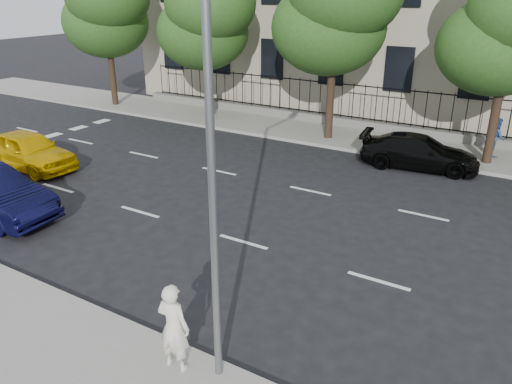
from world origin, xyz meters
TOP-DOWN VIEW (x-y plane):
  - ground at (0.00, 0.00)m, footprint 120.00×120.00m
  - near_sidewalk at (0.00, -4.00)m, footprint 60.00×4.00m
  - far_sidewalk at (0.00, 14.00)m, footprint 60.00×4.00m
  - lane_markings at (0.00, 4.75)m, footprint 49.60×4.62m
  - crosswalk at (-14.00, 4.60)m, footprint 0.50×12.10m
  - iron_fence at (0.00, 15.70)m, footprint 30.00×0.50m
  - street_light at (2.50, -1.77)m, footprint 0.25×3.32m
  - tree_b at (-8.96, 13.36)m, footprint 5.53×5.12m
  - yellow_taxi at (-10.73, 3.42)m, footprint 4.50×1.99m
  - black_sedan at (2.65, 11.50)m, footprint 4.84×2.50m
  - woman_near at (1.72, -2.58)m, footprint 0.69×0.48m
  - pedestrian_far at (5.09, 14.26)m, footprint 0.89×0.98m

SIDE VIEW (x-z plane):
  - ground at x=0.00m, z-range 0.00..0.00m
  - lane_markings at x=0.00m, z-range 0.00..0.01m
  - crosswalk at x=-14.00m, z-range 0.00..0.01m
  - near_sidewalk at x=0.00m, z-range 0.00..0.15m
  - far_sidewalk at x=0.00m, z-range 0.00..0.15m
  - iron_fence at x=0.00m, z-range -0.45..1.75m
  - black_sedan at x=2.65m, z-range 0.00..1.34m
  - yellow_taxi at x=-10.73m, z-range 0.00..1.50m
  - pedestrian_far at x=5.09m, z-range 0.15..1.79m
  - woman_near at x=1.72m, z-range 0.15..1.95m
  - street_light at x=2.50m, z-range 1.12..9.17m
  - tree_b at x=-8.96m, z-range 1.35..10.33m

